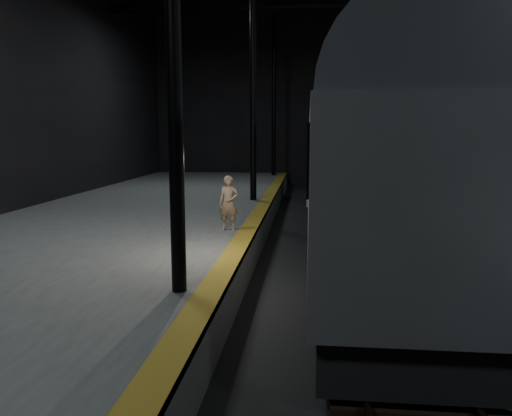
# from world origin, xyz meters

# --- Properties ---
(ground) EXTENTS (44.00, 44.00, 0.00)m
(ground) POSITION_xyz_m (0.00, 0.00, 0.00)
(ground) COLOR black
(ground) RESTS_ON ground
(platform_left) EXTENTS (9.00, 43.80, 1.00)m
(platform_left) POSITION_xyz_m (-7.50, 0.00, 0.50)
(platform_left) COLOR #4D4D4B
(platform_left) RESTS_ON ground
(tactile_strip) EXTENTS (0.50, 43.80, 0.01)m
(tactile_strip) POSITION_xyz_m (-3.25, 0.00, 1.00)
(tactile_strip) COLOR olive
(tactile_strip) RESTS_ON platform_left
(track) EXTENTS (2.40, 43.00, 0.24)m
(track) POSITION_xyz_m (0.00, 0.00, 0.07)
(track) COLOR #3F3328
(track) RESTS_ON ground
(train) EXTENTS (3.17, 21.17, 5.66)m
(train) POSITION_xyz_m (-0.00, 4.27, 3.16)
(train) COLOR #A7AAAF
(train) RESTS_ON ground
(woman) EXTENTS (0.58, 0.38, 1.57)m
(woman) POSITION_xyz_m (-3.80, 1.57, 1.79)
(woman) COLOR #A18163
(woman) RESTS_ON platform_left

